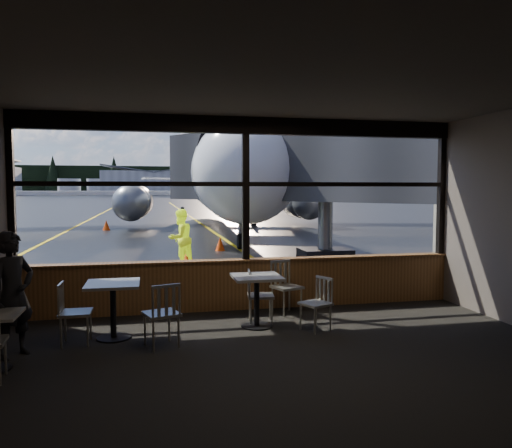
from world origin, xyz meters
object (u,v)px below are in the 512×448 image
object	(u,v)px
chair_near_n	(287,288)
cone_extra	(188,254)
chair_near_w	(261,296)
chair_mid_s	(161,315)
jet_bridge	(328,179)
cone_nose	(220,244)
ground_crew	(180,238)
cone_wing	(106,225)
chair_mid_w	(76,314)
passenger	(13,294)
cafe_table_near	(257,302)
cafe_table_mid	(113,311)
airliner	(219,138)
chair_near_e	(316,304)

from	to	relation	value
chair_near_n	cone_extra	bearing A→B (deg)	-98.69
chair_near_w	chair_mid_s	size ratio (longest dim) A/B	0.95
jet_bridge	cone_nose	world-z (taller)	jet_bridge
jet_bridge	ground_crew	distance (m)	4.79
cone_wing	cone_extra	xyz separation A→B (m)	(3.42, -12.63, -0.05)
chair_near_n	chair_mid_w	xyz separation A→B (m)	(-3.39, -1.06, -0.02)
chair_near_n	cone_nose	bearing A→B (deg)	-109.46
chair_near_w	passenger	size ratio (longest dim) A/B	0.53
chair_mid_w	jet_bridge	bearing A→B (deg)	138.18
chair_mid_s	cone_nose	distance (m)	10.99
chair_near_w	cone_extra	size ratio (longest dim) A/B	1.95
chair_near_w	passenger	distance (m)	3.68
cafe_table_near	passenger	xyz separation A→B (m)	(-3.42, -0.71, 0.42)
chair_mid_s	chair_mid_w	bearing A→B (deg)	143.86
cafe_table_near	ground_crew	world-z (taller)	ground_crew
chair_mid_s	cone_nose	world-z (taller)	chair_mid_s
chair_near_n	passenger	size ratio (longest dim) A/B	0.57
cafe_table_mid	passenger	xyz separation A→B (m)	(-1.22, -0.53, 0.41)
passenger	cone_wing	size ratio (longest dim) A/B	3.05
cafe_table_near	chair_mid_w	size ratio (longest dim) A/B	0.92
chair_mid_s	cone_nose	xyz separation A→B (m)	(2.32, 10.73, -0.22)
airliner	ground_crew	distance (m)	16.21
chair_near_e	chair_mid_s	world-z (taller)	chair_mid_s
chair_near_e	chair_mid_s	bearing A→B (deg)	73.72
chair_near_e	cone_wing	size ratio (longest dim) A/B	1.54
passenger	ground_crew	xyz separation A→B (m)	(2.61, 7.18, -0.01)
chair_near_n	cone_extra	distance (m)	6.97
cafe_table_mid	chair_mid_s	size ratio (longest dim) A/B	0.90
cafe_table_near	chair_near_w	xyz separation A→B (m)	(0.12, 0.24, 0.03)
chair_near_w	chair_near_e	bearing A→B (deg)	57.63
jet_bridge	chair_mid_s	xyz separation A→B (m)	(-5.17, -7.45, -2.05)
chair_mid_s	cone_extra	xyz separation A→B (m)	(0.99, 8.28, -0.24)
cafe_table_near	passenger	bearing A→B (deg)	-168.33
airliner	cafe_table_mid	size ratio (longest dim) A/B	40.50
airliner	jet_bridge	world-z (taller)	airliner
cafe_table_near	ground_crew	xyz separation A→B (m)	(-0.81, 6.47, 0.41)
airliner	passenger	world-z (taller)	airliner
cafe_table_mid	ground_crew	size ratio (longest dim) A/B	0.51
cafe_table_near	chair_near_n	size ratio (longest dim) A/B	0.88
passenger	cone_wing	bearing A→B (deg)	41.73
cone_extra	cone_wing	bearing A→B (deg)	105.17
chair_mid_w	chair_near_e	bearing A→B (deg)	89.30
chair_near_w	cone_wing	size ratio (longest dim) A/B	1.63
ground_crew	cone_wing	world-z (taller)	ground_crew
chair_mid_s	jet_bridge	bearing A→B (deg)	36.48
ground_crew	cone_wing	xyz separation A→B (m)	(-3.13, 13.72, -0.55)
cone_extra	chair_mid_w	bearing A→B (deg)	-105.36
chair_mid_s	passenger	size ratio (longest dim) A/B	0.56
airliner	jet_bridge	xyz separation A→B (m)	(1.24, -15.01, -2.69)
cafe_table_near	cone_extra	xyz separation A→B (m)	(-0.52, 7.56, -0.19)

